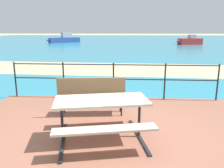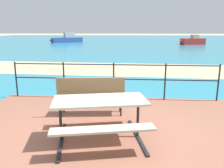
{
  "view_description": "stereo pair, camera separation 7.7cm",
  "coord_description": "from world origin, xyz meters",
  "px_view_note": "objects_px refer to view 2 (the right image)",
  "views": [
    {
      "loc": [
        0.42,
        -3.98,
        2.03
      ],
      "look_at": [
        -0.01,
        2.08,
        0.58
      ],
      "focal_mm": 36.56,
      "sensor_mm": 36.0,
      "label": 1
    },
    {
      "loc": [
        0.49,
        -3.97,
        2.03
      ],
      "look_at": [
        -0.01,
        2.08,
        0.58
      ],
      "focal_mm": 36.56,
      "sensor_mm": 36.0,
      "label": 2
    }
  ],
  "objects_px": {
    "boat_near": "(192,41)",
    "boat_mid": "(67,39)",
    "picnic_table": "(100,109)",
    "park_bench": "(91,92)"
  },
  "relations": [
    {
      "from": "park_bench",
      "to": "picnic_table",
      "type": "bearing_deg",
      "value": 100.67
    },
    {
      "from": "picnic_table",
      "to": "park_bench",
      "type": "xyz_separation_m",
      "value": [
        -0.37,
        1.17,
        -0.03
      ]
    },
    {
      "from": "boat_near",
      "to": "boat_mid",
      "type": "distance_m",
      "value": 19.39
    },
    {
      "from": "picnic_table",
      "to": "boat_near",
      "type": "relative_size",
      "value": 0.49
    },
    {
      "from": "picnic_table",
      "to": "boat_near",
      "type": "xyz_separation_m",
      "value": [
        9.0,
        29.32,
        -0.16
      ]
    },
    {
      "from": "boat_near",
      "to": "park_bench",
      "type": "bearing_deg",
      "value": 54.78
    },
    {
      "from": "park_bench",
      "to": "boat_mid",
      "type": "relative_size",
      "value": 0.32
    },
    {
      "from": "picnic_table",
      "to": "boat_near",
      "type": "height_order",
      "value": "boat_near"
    },
    {
      "from": "picnic_table",
      "to": "boat_mid",
      "type": "height_order",
      "value": "boat_mid"
    },
    {
      "from": "park_bench",
      "to": "boat_near",
      "type": "relative_size",
      "value": 0.41
    }
  ]
}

